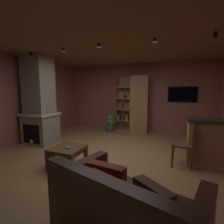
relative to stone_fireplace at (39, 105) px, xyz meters
The scene contains 19 objects.
floor 2.62m from the stone_fireplace, ahead, with size 5.72×5.93×0.02m, color #A37A4C.
wall_back 3.50m from the stone_fireplace, 48.69° to the left, with size 5.84×0.06×2.58m, color #9E5B56.
wall_left 0.70m from the stone_fireplace, 147.57° to the right, with size 0.06×5.93×2.58m, color #9E5B56.
ceiling 2.74m from the stone_fireplace, ahead, with size 5.72×5.93×0.02m, color brown.
window_pane_back 3.18m from the stone_fireplace, 54.65° to the left, with size 0.61×0.01×0.90m, color white.
stone_fireplace is the anchor object (origin of this frame).
bookshelf_cabinet 3.39m from the stone_fireplace, 43.94° to the left, with size 1.25×0.41×2.13m.
kitchen_bar_counter 4.76m from the stone_fireplace, ahead, with size 1.38×0.57×1.00m.
leather_couch 4.09m from the stone_fireplace, 34.06° to the right, with size 1.71×1.27×0.84m.
coffee_table 2.18m from the stone_fireplace, 31.02° to the right, with size 0.64×0.63×0.42m.
table_book_0 2.19m from the stone_fireplace, 30.77° to the right, with size 0.12×0.11×0.02m, color #387247.
dining_chair 4.09m from the stone_fireplace, ahead, with size 0.44×0.44×0.92m.
potted_floor_plant 2.66m from the stone_fireplace, 54.77° to the left, with size 0.31×0.31×0.65m.
wall_mounted_tv 4.76m from the stone_fireplace, 32.64° to the left, with size 0.97×0.06×0.54m.
track_light_spot_0 1.46m from the stone_fireplace, 58.30° to the right, with size 0.07×0.07×0.09m, color black.
track_light_spot_1 1.92m from the stone_fireplace, 19.90° to the right, with size 0.07×0.07×0.09m, color black.
track_light_spot_2 2.65m from the stone_fireplace, 13.04° to the right, with size 0.07×0.07×0.09m, color black.
track_light_spot_3 3.65m from the stone_fireplace, ahead, with size 0.07×0.07×0.09m, color black.
track_light_spot_4 4.58m from the stone_fireplace, ahead, with size 0.07×0.07×0.09m, color black.
Camera 1 is at (1.45, -3.38, 1.58)m, focal length 26.20 mm.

